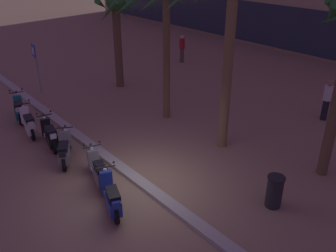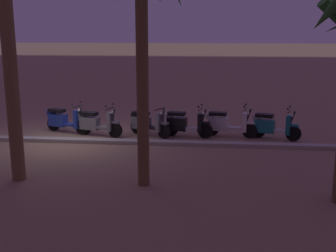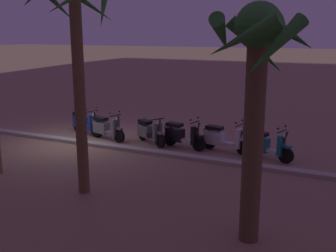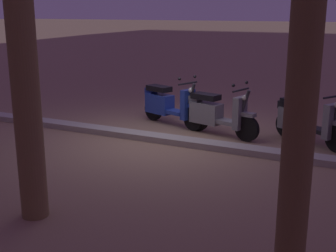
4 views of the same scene
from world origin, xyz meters
name	(u,v)px [view 2 (image 2 of 4)]	position (x,y,z in m)	size (l,w,h in m)	color
ground_plane	(65,142)	(0.00, 0.00, 0.00)	(200.00, 200.00, 0.00)	#93755B
curb_strip	(65,140)	(0.00, 0.03, 0.06)	(60.00, 0.36, 0.12)	#ADA89E
scooter_teal_lead_nearest	(272,126)	(-6.99, -1.05, 0.46)	(1.66, 0.78, 1.17)	black
scooter_white_mid_centre	(226,124)	(-5.44, -1.25, 0.46)	(1.84, 0.67, 1.17)	black
scooter_black_last_in_row	(184,124)	(-3.96, -1.06, 0.47)	(1.75, 0.66, 1.17)	black
scooter_grey_mid_rear	(147,123)	(-2.64, -1.13, 0.45)	(1.56, 1.01, 1.04)	black
scooter_grey_mid_front	(96,123)	(-0.85, -0.92, 0.46)	(1.71, 0.74, 1.17)	black
scooter_blue_tail_end	(64,120)	(0.46, -1.30, 0.46)	(1.75, 0.86, 1.17)	black
palm_tree_near_sign	(141,3)	(-3.28, 3.81, 4.28)	(2.41, 2.42, 5.62)	brown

